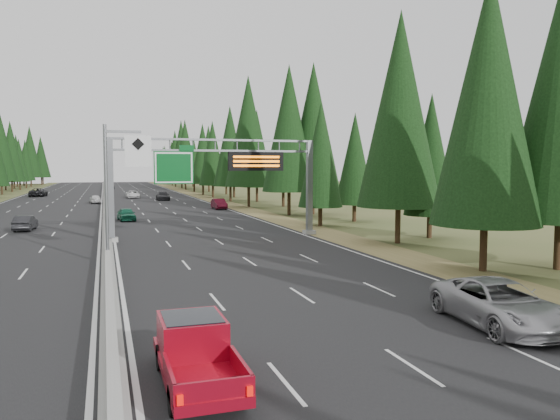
{
  "coord_description": "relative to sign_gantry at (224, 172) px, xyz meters",
  "views": [
    {
      "loc": [
        -0.1,
        -7.52,
        5.64
      ],
      "look_at": [
        8.78,
        20.0,
        3.38
      ],
      "focal_mm": 35.0,
      "sensor_mm": 36.0,
      "label": 1
    }
  ],
  "objects": [
    {
      "name": "car_onc_white",
      "position": [
        -10.42,
        47.06,
        -4.53
      ],
      "size": [
        1.94,
        4.03,
        1.33
      ],
      "primitive_type": "imported",
      "rotation": [
        0.0,
        0.0,
        3.24
      ],
      "color": "silver",
      "rests_on": "road"
    },
    {
      "name": "car_onc_near",
      "position": [
        -15.75,
        10.15,
        -4.52
      ],
      "size": [
        1.73,
        4.15,
        1.33
      ],
      "primitive_type": "imported",
      "rotation": [
        0.0,
        0.0,
        3.06
      ],
      "color": "black",
      "rests_on": "road"
    },
    {
      "name": "sign_gantry",
      "position": [
        0.0,
        0.0,
        0.0
      ],
      "size": [
        16.75,
        0.98,
        7.8
      ],
      "color": "slate",
      "rests_on": "road"
    },
    {
      "name": "shoulder_right",
      "position": [
        8.88,
        45.12,
        -5.24
      ],
      "size": [
        3.6,
        260.0,
        0.06
      ],
      "primitive_type": "cube",
      "color": "olive",
      "rests_on": "ground"
    },
    {
      "name": "car_ahead_green",
      "position": [
        -6.88,
        16.67,
        -4.51
      ],
      "size": [
        1.99,
        4.11,
        1.35
      ],
      "primitive_type": "imported",
      "rotation": [
        0.0,
        0.0,
        0.1
      ],
      "color": "#14593E",
      "rests_on": "road"
    },
    {
      "name": "car_ahead_dkred",
      "position": [
        5.58,
        29.46,
        -4.5
      ],
      "size": [
        1.56,
        4.23,
        1.38
      ],
      "primitive_type": "imported",
      "rotation": [
        0.0,
        0.0,
        0.02
      ],
      "color": "#540C1B",
      "rests_on": "road"
    },
    {
      "name": "car_onc_far",
      "position": [
        -21.1,
        71.42,
        -4.38
      ],
      "size": [
        3.08,
        6.02,
        1.63
      ],
      "primitive_type": "imported",
      "rotation": [
        0.0,
        0.0,
        3.07
      ],
      "color": "black",
      "rests_on": "road"
    },
    {
      "name": "road",
      "position": [
        -8.92,
        45.12,
        -5.23
      ],
      "size": [
        32.0,
        260.0,
        0.08
      ],
      "primitive_type": "cube",
      "color": "black",
      "rests_on": "ground"
    },
    {
      "name": "median_barrier",
      "position": [
        -8.92,
        45.12,
        -4.85
      ],
      "size": [
        0.7,
        260.0,
        0.85
      ],
      "color": "gray",
      "rests_on": "road"
    },
    {
      "name": "silver_minivan",
      "position": [
        4.09,
        -26.88,
        -4.39
      ],
      "size": [
        3.18,
        6.0,
        1.61
      ],
      "primitive_type": "imported",
      "rotation": [
        0.0,
        0.0,
        -0.09
      ],
      "color": "#9B9A9E",
      "rests_on": "road"
    },
    {
      "name": "car_ahead_dkgrey",
      "position": [
        0.42,
        51.67,
        -4.47
      ],
      "size": [
        2.04,
        4.98,
        1.44
      ],
      "primitive_type": "imported",
      "rotation": [
        0.0,
        0.0,
        0.0
      ],
      "color": "black",
      "rests_on": "road"
    },
    {
      "name": "car_ahead_white",
      "position": [
        -4.13,
        60.48,
        -4.51
      ],
      "size": [
        2.37,
        4.92,
        1.35
      ],
      "primitive_type": "imported",
      "rotation": [
        0.0,
        0.0,
        0.03
      ],
      "color": "white",
      "rests_on": "road"
    },
    {
      "name": "red_pickup",
      "position": [
        -6.87,
        -28.48,
        -4.3
      ],
      "size": [
        1.76,
        4.93,
        1.61
      ],
      "color": "black",
      "rests_on": "road"
    },
    {
      "name": "car_ahead_far",
      "position": [
        -7.42,
        105.7,
        -4.5
      ],
      "size": [
        1.98,
        4.18,
        1.38
      ],
      "primitive_type": "imported",
      "rotation": [
        0.0,
        0.0,
        0.09
      ],
      "color": "black",
      "rests_on": "road"
    },
    {
      "name": "hov_sign_pole",
      "position": [
        -8.33,
        -9.92,
        -0.54
      ],
      "size": [
        2.8,
        0.5,
        8.0
      ],
      "color": "slate",
      "rests_on": "road"
    },
    {
      "name": "tree_row_right",
      "position": [
        12.88,
        34.87,
        3.79
      ],
      "size": [
        11.4,
        244.05,
        18.54
      ],
      "color": "black",
      "rests_on": "ground"
    }
  ]
}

